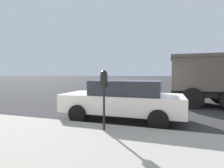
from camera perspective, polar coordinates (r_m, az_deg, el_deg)
name	(u,v)px	position (r m, az deg, el deg)	size (l,w,h in m)	color
ground_plane	(149,116)	(7.48, 12.06, -10.06)	(220.00, 220.00, 0.00)	#2B2B2D
parking_meter	(104,84)	(4.80, -2.64, -0.13)	(0.21, 0.19, 1.66)	black
car_white	(123,99)	(6.58, 3.58, -4.90)	(2.01, 4.43, 1.48)	silver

